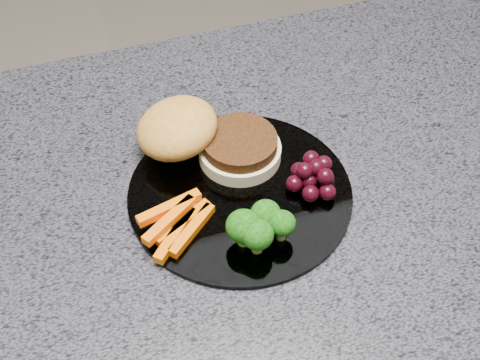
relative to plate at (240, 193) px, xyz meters
name	(u,v)px	position (x,y,z in m)	size (l,w,h in m)	color
countertop	(243,194)	(0.01, 0.02, -0.02)	(1.20, 0.60, 0.04)	#43444C
plate	(240,193)	(0.00, 0.00, 0.00)	(0.26, 0.26, 0.01)	white
burger	(199,138)	(-0.03, 0.08, 0.03)	(0.20, 0.17, 0.05)	beige
carrot_sticks	(176,222)	(-0.08, -0.03, 0.01)	(0.09, 0.08, 0.02)	#EE6503
broccoli	(259,226)	(0.00, -0.07, 0.03)	(0.08, 0.06, 0.05)	#58832F
grape_bunch	(314,176)	(0.08, -0.02, 0.02)	(0.06, 0.06, 0.03)	black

